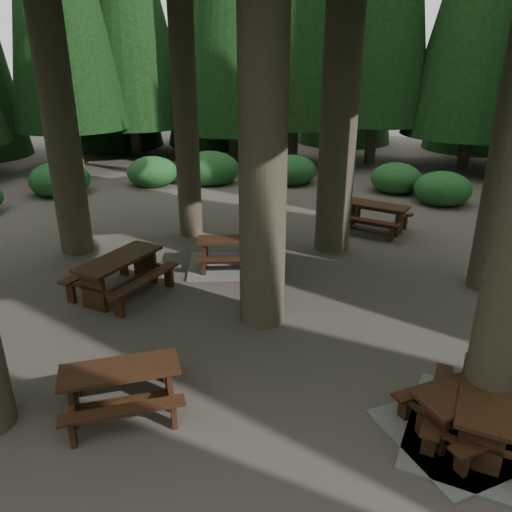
# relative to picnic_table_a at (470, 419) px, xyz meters

# --- Properties ---
(ground) EXTENTS (80.00, 80.00, 0.00)m
(ground) POSITION_rel_picnic_table_a_xyz_m (-3.74, 2.72, -0.23)
(ground) COLOR #4E463F
(ground) RESTS_ON ground
(picnic_table_a) EXTENTS (2.62, 2.46, 0.70)m
(picnic_table_a) POSITION_rel_picnic_table_a_xyz_m (0.00, 0.00, 0.00)
(picnic_table_a) COLOR gray
(picnic_table_a) RESTS_ON ground
(picnic_table_b) EXTENTS (2.22, 2.41, 0.84)m
(picnic_table_b) POSITION_rel_picnic_table_a_xyz_m (-5.96, 3.77, 0.33)
(picnic_table_b) COLOR #351810
(picnic_table_b) RESTS_ON ground
(picnic_table_c) EXTENTS (2.25, 1.93, 0.70)m
(picnic_table_c) POSITION_rel_picnic_table_a_xyz_m (-3.80, 5.44, -0.00)
(picnic_table_c) COLOR gray
(picnic_table_c) RESTS_ON ground
(picnic_table_d) EXTENTS (2.29, 2.15, 0.79)m
(picnic_table_d) POSITION_rel_picnic_table_a_xyz_m (-0.03, 8.36, 0.29)
(picnic_table_d) COLOR #351810
(picnic_table_d) RESTS_ON ground
(picnic_table_e) EXTENTS (1.97, 1.78, 0.70)m
(picnic_table_e) POSITION_rel_picnic_table_a_xyz_m (-4.75, 0.13, 0.24)
(picnic_table_e) COLOR #351810
(picnic_table_e) RESTS_ON ground
(picnic_table_f) EXTENTS (2.46, 2.67, 0.73)m
(picnic_table_f) POSITION_rel_picnic_table_a_xyz_m (0.12, -0.07, 0.01)
(picnic_table_f) COLOR gray
(picnic_table_f) RESTS_ON ground
(shrub_ring) EXTENTS (23.86, 24.64, 1.49)m
(shrub_ring) POSITION_rel_picnic_table_a_xyz_m (-3.04, 3.47, 0.17)
(shrub_ring) COLOR #1D562B
(shrub_ring) RESTS_ON ground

